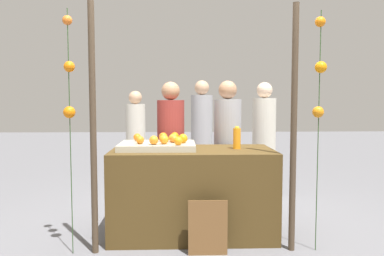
# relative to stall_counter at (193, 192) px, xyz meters

# --- Properties ---
(ground_plane) EXTENTS (24.00, 24.00, 0.00)m
(ground_plane) POSITION_rel_stall_counter_xyz_m (0.00, 0.00, -0.43)
(ground_plane) COLOR slate
(stall_counter) EXTENTS (1.60, 0.80, 0.86)m
(stall_counter) POSITION_rel_stall_counter_xyz_m (0.00, 0.00, 0.00)
(stall_counter) COLOR #4C3819
(stall_counter) RESTS_ON ground_plane
(orange_tray) EXTENTS (0.75, 0.59, 0.06)m
(orange_tray) POSITION_rel_stall_counter_xyz_m (-0.35, 0.05, 0.46)
(orange_tray) COLOR #B2AD99
(orange_tray) RESTS_ON stall_counter
(orange_0) EXTENTS (0.08, 0.08, 0.08)m
(orange_0) POSITION_rel_stall_counter_xyz_m (-0.14, -0.16, 0.53)
(orange_0) COLOR orange
(orange_0) RESTS_ON orange_tray
(orange_1) EXTENTS (0.08, 0.08, 0.08)m
(orange_1) POSITION_rel_stall_counter_xyz_m (-0.57, 0.20, 0.53)
(orange_1) COLOR orange
(orange_1) RESTS_ON orange_tray
(orange_2) EXTENTS (0.09, 0.09, 0.09)m
(orange_2) POSITION_rel_stall_counter_xyz_m (-0.38, -0.11, 0.54)
(orange_2) COLOR orange
(orange_2) RESTS_ON orange_tray
(orange_3) EXTENTS (0.07, 0.07, 0.07)m
(orange_3) POSITION_rel_stall_counter_xyz_m (-0.18, 0.05, 0.53)
(orange_3) COLOR orange
(orange_3) RESTS_ON orange_tray
(orange_4) EXTENTS (0.09, 0.09, 0.09)m
(orange_4) POSITION_rel_stall_counter_xyz_m (-0.09, 0.02, 0.54)
(orange_4) COLOR orange
(orange_4) RESTS_ON orange_tray
(orange_5) EXTENTS (0.08, 0.08, 0.08)m
(orange_5) POSITION_rel_stall_counter_xyz_m (-0.51, -0.05, 0.53)
(orange_5) COLOR orange
(orange_5) RESTS_ON orange_tray
(orange_6) EXTENTS (0.08, 0.08, 0.08)m
(orange_6) POSITION_rel_stall_counter_xyz_m (-0.20, 0.12, 0.53)
(orange_6) COLOR orange
(orange_6) RESTS_ON orange_tray
(orange_7) EXTENTS (0.09, 0.09, 0.09)m
(orange_7) POSITION_rel_stall_counter_xyz_m (-0.30, 0.20, 0.54)
(orange_7) COLOR orange
(orange_7) RESTS_ON orange_tray
(orange_8) EXTENTS (0.09, 0.09, 0.09)m
(orange_8) POSITION_rel_stall_counter_xyz_m (-0.18, 0.27, 0.54)
(orange_8) COLOR orange
(orange_8) RESTS_ON orange_tray
(orange_9) EXTENTS (0.09, 0.09, 0.09)m
(orange_9) POSITION_rel_stall_counter_xyz_m (-0.28, -0.06, 0.54)
(orange_9) COLOR orange
(orange_9) RESTS_ON orange_tray
(juice_bottle) EXTENTS (0.08, 0.08, 0.23)m
(juice_bottle) POSITION_rel_stall_counter_xyz_m (0.44, 0.01, 0.54)
(juice_bottle) COLOR orange
(juice_bottle) RESTS_ON stall_counter
(chalkboard_sign) EXTENTS (0.34, 0.03, 0.50)m
(chalkboard_sign) POSITION_rel_stall_counter_xyz_m (0.12, -0.52, -0.19)
(chalkboard_sign) COLOR brown
(chalkboard_sign) RESTS_ON ground_plane
(vendor_left) EXTENTS (0.31, 0.31, 1.56)m
(vendor_left) POSITION_rel_stall_counter_xyz_m (-0.23, 0.63, 0.29)
(vendor_left) COLOR maroon
(vendor_left) RESTS_ON ground_plane
(vendor_right) EXTENTS (0.31, 0.31, 1.57)m
(vendor_right) POSITION_rel_stall_counter_xyz_m (0.43, 0.63, 0.30)
(vendor_right) COLOR #99999E
(vendor_right) RESTS_ON ground_plane
(crowd_person_0) EXTENTS (0.30, 0.30, 1.48)m
(crowd_person_0) POSITION_rel_stall_counter_xyz_m (-0.79, 2.08, 0.26)
(crowd_person_0) COLOR beige
(crowd_person_0) RESTS_ON ground_plane
(crowd_person_1) EXTENTS (0.33, 0.33, 1.64)m
(crowd_person_1) POSITION_rel_stall_counter_xyz_m (0.21, 2.07, 0.33)
(crowd_person_1) COLOR #99999E
(crowd_person_1) RESTS_ON ground_plane
(crowd_person_2) EXTENTS (0.32, 0.32, 1.59)m
(crowd_person_2) POSITION_rel_stall_counter_xyz_m (1.03, 1.42, 0.31)
(crowd_person_2) COLOR beige
(crowd_person_2) RESTS_ON ground_plane
(canopy_post_left) EXTENTS (0.06, 0.06, 2.19)m
(canopy_post_left) POSITION_rel_stall_counter_xyz_m (-0.88, -0.44, 0.67)
(canopy_post_left) COLOR #473828
(canopy_post_left) RESTS_ON ground_plane
(canopy_post_right) EXTENTS (0.06, 0.06, 2.19)m
(canopy_post_right) POSITION_rel_stall_counter_xyz_m (0.88, -0.44, 0.67)
(canopy_post_right) COLOR #473828
(canopy_post_right) RESTS_ON ground_plane
(garland_strand_left) EXTENTS (0.11, 0.10, 2.13)m
(garland_strand_left) POSITION_rel_stall_counter_xyz_m (-1.08, -0.45, 1.10)
(garland_strand_left) COLOR #2D4C23
(garland_strand_left) RESTS_ON ground_plane
(garland_strand_right) EXTENTS (0.11, 0.11, 2.13)m
(garland_strand_right) POSITION_rel_stall_counter_xyz_m (1.10, -0.45, 1.14)
(garland_strand_right) COLOR #2D4C23
(garland_strand_right) RESTS_ON ground_plane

